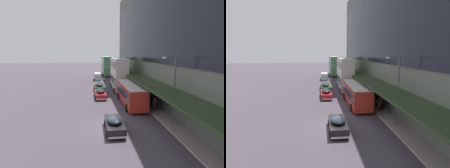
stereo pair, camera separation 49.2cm
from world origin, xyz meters
The scene contains 12 objects.
ground centered at (0.00, 0.00, 0.00)m, with size 240.00×240.00×0.00m, color #483F4A.
sidewalk_kerb centered at (11.00, 0.00, 0.07)m, with size 10.00×180.00×0.15m, color #B39FA5.
building_facade centered at (10.95, 0.00, 11.38)m, with size 9.20×80.00×22.81m.
transit_bus_kerbside_front centered at (4.24, 7.73, 1.79)m, with size 2.67×9.91×3.10m.
transit_bus_kerbside_rear centered at (3.77, 41.01, 3.44)m, with size 2.80×9.23×6.40m.
transit_bus_kerbside_far centered at (4.21, 18.31, 3.51)m, with size 2.84×9.33×6.53m.
sedan_trailing_mid centered at (0.14, 18.02, 0.79)m, with size 2.06×4.91×1.61m.
sedan_lead_mid centered at (0.04, 12.16, 0.79)m, with size 1.93×5.00×1.61m.
sedan_second_near centered at (0.65, -0.92, 0.79)m, with size 1.88×4.34×1.61m.
vw_van centered at (0.43, 32.24, 1.10)m, with size 1.93×4.56×1.96m.
pedestrian_at_kerb centered at (6.54, 3.93, 1.18)m, with size 0.59×0.35×1.86m.
street_lamp centered at (6.62, -0.50, 4.30)m, with size 1.50×0.28×7.16m.
Camera 2 is at (-1.11, -16.90, 7.62)m, focal length 28.00 mm.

